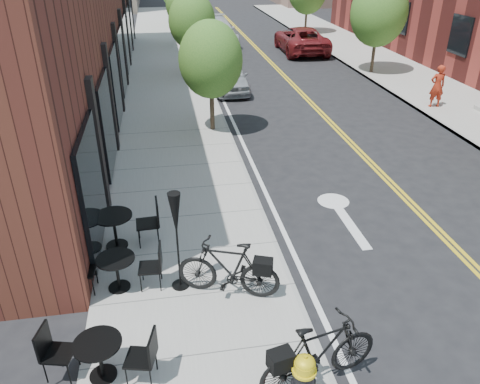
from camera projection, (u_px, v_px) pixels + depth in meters
ground at (294, 288)px, 9.45m from camera, size 120.00×120.00×0.00m
sidewalk_near at (173, 123)px, 17.80m from camera, size 4.00×70.00×0.12m
sidewalk_far at (461, 107)px, 19.57m from camera, size 4.00×70.00×0.12m
building_near at (52, 16)px, 18.97m from camera, size 5.00×28.00×7.00m
tree_near_a at (211, 60)px, 15.93m from camera, size 2.20×2.20×3.81m
tree_near_b at (192, 21)px, 22.82m from camera, size 2.30×2.30×3.98m
tree_near_c at (182, 5)px, 29.85m from camera, size 2.10×2.10×3.67m
tree_far_b at (379, 12)px, 23.15m from camera, size 2.80×2.80×4.62m
fire_hydrant at (303, 380)px, 6.78m from camera, size 0.43×0.43×0.94m
bicycle_left at (228, 268)px, 8.85m from camera, size 2.06×1.23×1.20m
bicycle_right at (320, 353)px, 7.03m from camera, size 2.08×1.00×1.20m
bistro_set_a at (117, 269)px, 9.06m from camera, size 1.74×0.79×0.93m
bistro_set_b at (99, 354)px, 7.18m from camera, size 1.77×0.90×0.93m
bistro_set_c at (114, 226)px, 10.30m from camera, size 1.95×0.88×1.05m
patio_umbrella at (176, 222)px, 8.61m from camera, size 0.34×0.34×2.10m
parked_car_a at (229, 76)px, 21.57m from camera, size 1.64×3.91×1.32m
parked_car_b at (220, 43)px, 28.35m from camera, size 2.06×4.45×1.41m
parked_car_c at (216, 31)px, 31.27m from camera, size 2.43×5.73×1.65m
parked_car_far at (301, 40)px, 28.97m from camera, size 2.76×5.65×1.55m
pedestrian at (437, 86)px, 18.98m from camera, size 0.66×0.46×1.71m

